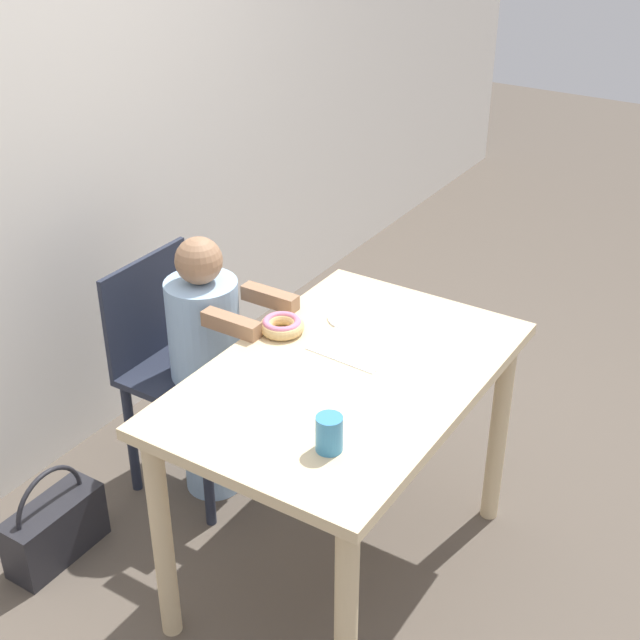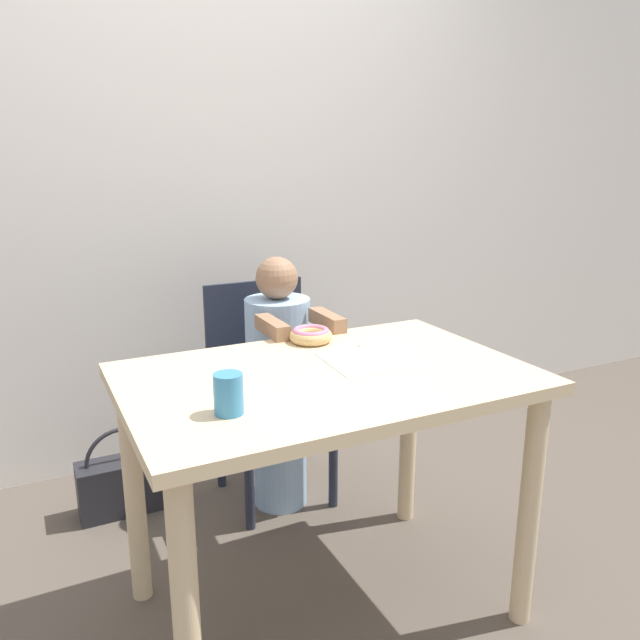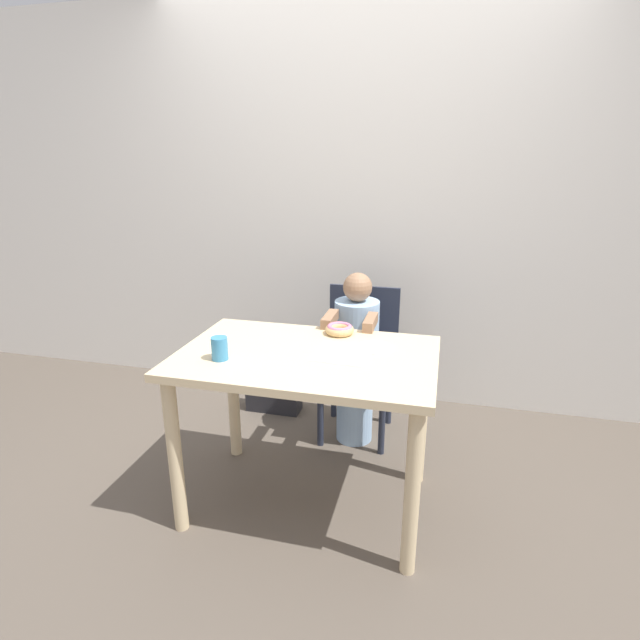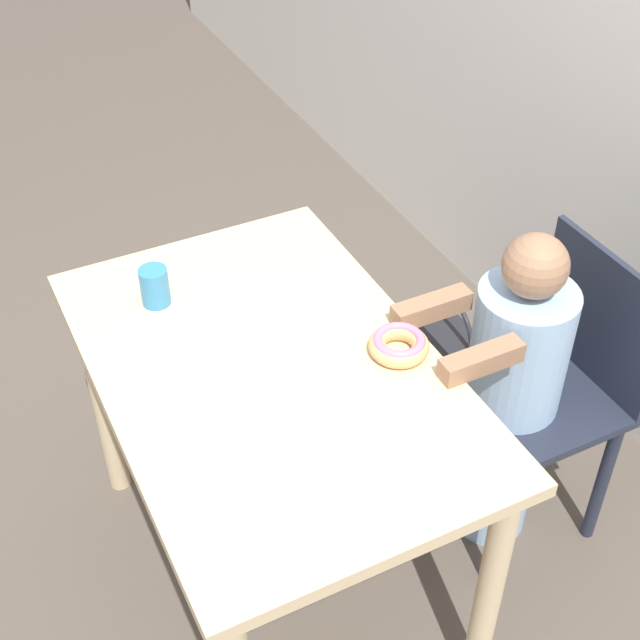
# 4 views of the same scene
# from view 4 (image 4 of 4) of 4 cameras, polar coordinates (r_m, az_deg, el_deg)

# --- Properties ---
(ground_plane) EXTENTS (12.00, 12.00, 0.00)m
(ground_plane) POSITION_cam_4_polar(r_m,az_deg,el_deg) (2.56, -2.61, -15.63)
(ground_plane) COLOR brown
(dining_table) EXTENTS (1.11, 0.73, 0.76)m
(dining_table) POSITION_cam_4_polar(r_m,az_deg,el_deg) (2.06, -3.13, -5.48)
(dining_table) COLOR beige
(dining_table) RESTS_ON ground_plane
(chair) EXTENTS (0.41, 0.41, 0.85)m
(chair) POSITION_cam_4_polar(r_m,az_deg,el_deg) (2.41, 14.08, -4.44)
(chair) COLOR #232838
(chair) RESTS_ON ground_plane
(child_figure) EXTENTS (0.26, 0.42, 0.99)m
(child_figure) POSITION_cam_4_polar(r_m,az_deg,el_deg) (2.34, 12.00, -4.85)
(child_figure) COLOR #99BCE0
(child_figure) RESTS_ON ground_plane
(donut) EXTENTS (0.14, 0.14, 0.05)m
(donut) POSITION_cam_4_polar(r_m,az_deg,el_deg) (2.00, 5.07, -1.56)
(donut) COLOR #DBB270
(donut) RESTS_ON dining_table
(napkin) EXTENTS (0.25, 0.25, 0.00)m
(napkin) POSITION_cam_4_polar(r_m,az_deg,el_deg) (1.89, -0.26, -5.43)
(napkin) COLOR white
(napkin) RESTS_ON dining_table
(handbag) EXTENTS (0.34, 0.14, 0.35)m
(handbag) POSITION_cam_4_polar(r_m,az_deg,el_deg) (3.01, 8.10, -1.94)
(handbag) COLOR #232328
(handbag) RESTS_ON ground_plane
(cup) EXTENTS (0.07, 0.07, 0.10)m
(cup) POSITION_cam_4_polar(r_m,az_deg,el_deg) (2.15, -10.53, 2.13)
(cup) COLOR teal
(cup) RESTS_ON dining_table
(plate) EXTENTS (0.16, 0.16, 0.01)m
(plate) POSITION_cam_4_polar(r_m,az_deg,el_deg) (1.85, 4.22, -6.77)
(plate) COLOR white
(plate) RESTS_ON dining_table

